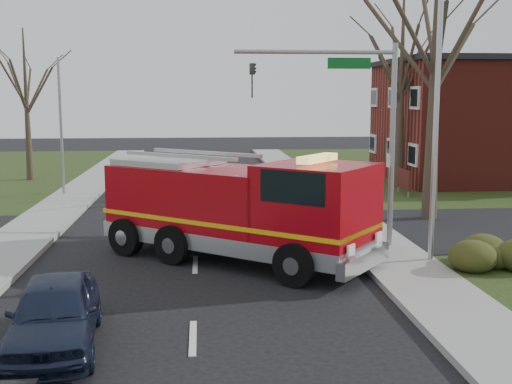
{
  "coord_description": "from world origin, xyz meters",
  "views": [
    {
      "loc": [
        0.23,
        -19.12,
        5.13
      ],
      "look_at": [
        2.0,
        1.53,
        2.0
      ],
      "focal_mm": 45.0,
      "sensor_mm": 36.0,
      "label": 1
    }
  ],
  "objects": [
    {
      "name": "utility_pole_far",
      "position": [
        -6.8,
        14.0,
        3.5
      ],
      "size": [
        0.14,
        0.14,
        7.0
      ],
      "primitive_type": "cylinder",
      "color": "gray",
      "rests_on": "ground"
    },
    {
      "name": "bare_tree_left",
      "position": [
        -10.0,
        20.0,
        5.56
      ],
      "size": [
        4.5,
        4.5,
        9.0
      ],
      "color": "#392B21",
      "rests_on": "ground"
    },
    {
      "name": "sidewalk_right",
      "position": [
        6.2,
        0.0,
        0.07
      ],
      "size": [
        2.4,
        80.0,
        0.15
      ],
      "primitive_type": "cube",
      "color": "#9A9A95",
      "rests_on": "ground"
    },
    {
      "name": "fire_engine",
      "position": [
        1.38,
        0.4,
        1.57
      ],
      "size": [
        8.56,
        7.6,
        3.47
      ],
      "rotation": [
        0.0,
        0.0,
        0.9
      ],
      "color": "#9B0710",
      "rests_on": "ground"
    },
    {
      "name": "traffic_signal_mast",
      "position": [
        5.21,
        1.5,
        4.71
      ],
      "size": [
        5.29,
        0.18,
        6.8
      ],
      "color": "gray",
      "rests_on": "ground"
    },
    {
      "name": "hedge_corner",
      "position": [
        9.0,
        -1.0,
        0.58
      ],
      "size": [
        2.8,
        2.0,
        0.9
      ],
      "primitive_type": "ellipsoid",
      "color": "#2B3212",
      "rests_on": "lawn_right"
    },
    {
      "name": "parked_car_maroon",
      "position": [
        -2.8,
        -6.26,
        0.73
      ],
      "size": [
        2.16,
        4.44,
        1.46
      ],
      "primitive_type": "imported",
      "rotation": [
        0.0,
        0.0,
        0.11
      ],
      "color": "#181F35",
      "rests_on": "ground"
    },
    {
      "name": "health_center_sign",
      "position": [
        10.5,
        12.5,
        0.88
      ],
      "size": [
        0.12,
        2.0,
        1.4
      ],
      "color": "#4C1611",
      "rests_on": "ground"
    },
    {
      "name": "ground",
      "position": [
        0.0,
        0.0,
        0.0
      ],
      "size": [
        120.0,
        120.0,
        0.0
      ],
      "primitive_type": "plane",
      "color": "black",
      "rests_on": "ground"
    },
    {
      "name": "bare_tree_far",
      "position": [
        11.0,
        15.0,
        6.49
      ],
      "size": [
        5.25,
        5.25,
        10.5
      ],
      "color": "#392B21",
      "rests_on": "ground"
    },
    {
      "name": "streetlight_pole",
      "position": [
        7.14,
        -0.5,
        4.55
      ],
      "size": [
        1.48,
        0.16,
        8.4
      ],
      "color": "#B7BABF",
      "rests_on": "ground"
    },
    {
      "name": "bare_tree_near",
      "position": [
        9.5,
        6.0,
        7.41
      ],
      "size": [
        6.0,
        6.0,
        12.0
      ],
      "color": "#392B21",
      "rests_on": "ground"
    }
  ]
}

